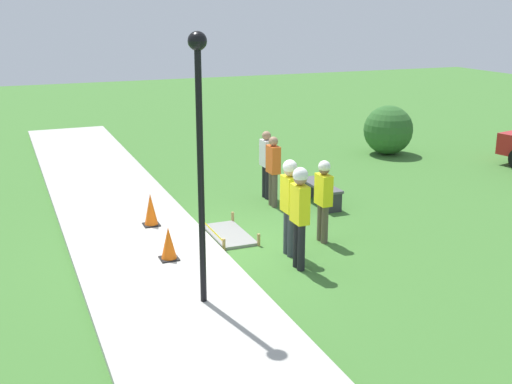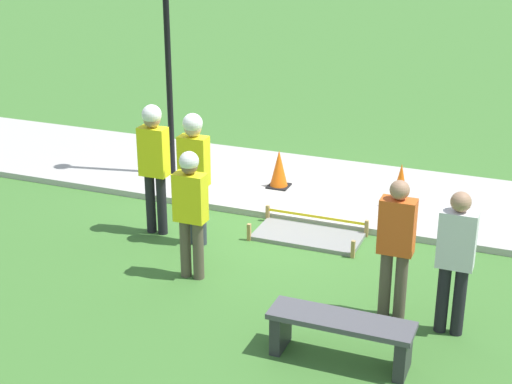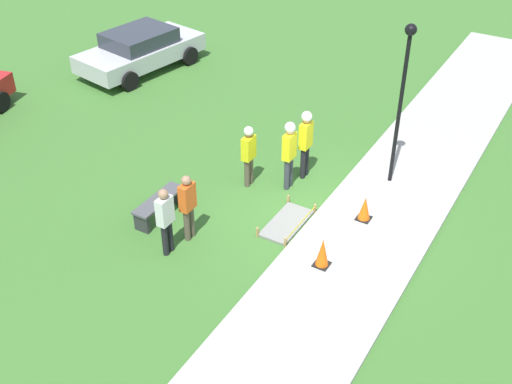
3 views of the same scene
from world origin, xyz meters
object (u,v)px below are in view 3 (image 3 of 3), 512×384
object	(u,v)px
traffic_cone_far_patch	(365,208)
lamppost_near	(403,84)
park_bench	(159,204)
bystander_in_gray_shirt	(165,218)
traffic_cone_near_patch	(322,252)
bystander_in_orange_shirt	(188,204)
worker_trainee	(249,151)
worker_assistant	(289,149)
worker_supervisor	(306,138)
parked_car_silver	(140,49)

from	to	relation	value
traffic_cone_far_patch	lamppost_near	bearing A→B (deg)	2.01
park_bench	bystander_in_gray_shirt	xyz separation A→B (m)	(-0.98, -0.99, 0.61)
traffic_cone_near_patch	bystander_in_orange_shirt	world-z (taller)	bystander_in_orange_shirt
worker_trainee	bystander_in_gray_shirt	xyz separation A→B (m)	(-3.26, 0.14, -0.04)
park_bench	lamppost_near	xyz separation A→B (m)	(4.18, -4.27, 2.47)
park_bench	lamppost_near	distance (m)	6.47
traffic_cone_far_patch	worker_trainee	bearing A→B (deg)	89.91
worker_assistant	worker_supervisor	bearing A→B (deg)	-9.55
traffic_cone_near_patch	worker_assistant	world-z (taller)	worker_assistant
worker_supervisor	traffic_cone_near_patch	bearing A→B (deg)	-147.06
park_bench	traffic_cone_near_patch	bearing A→B (deg)	-86.42
worker_supervisor	worker_assistant	world-z (taller)	worker_supervisor
bystander_in_gray_shirt	parked_car_silver	xyz separation A→B (m)	(7.62, 6.89, -0.22)
traffic_cone_near_patch	worker_supervisor	bearing A→B (deg)	32.94
traffic_cone_far_patch	parked_car_silver	world-z (taller)	parked_car_silver
traffic_cone_near_patch	lamppost_near	size ratio (longest dim) A/B	0.17
bystander_in_orange_shirt	bystander_in_gray_shirt	size ratio (longest dim) A/B	1.00
bystander_in_orange_shirt	traffic_cone_far_patch	bearing A→B (deg)	-51.38
worker_assistant	lamppost_near	xyz separation A→B (m)	(1.50, -2.19, 1.67)
traffic_cone_near_patch	lamppost_near	bearing A→B (deg)	-1.04
worker_trainee	bystander_in_gray_shirt	distance (m)	3.27
worker_trainee	bystander_in_orange_shirt	world-z (taller)	worker_trainee
lamppost_near	park_bench	bearing A→B (deg)	134.43
worker_trainee	bystander_in_gray_shirt	world-z (taller)	same
worker_assistant	bystander_in_gray_shirt	distance (m)	3.83
parked_car_silver	traffic_cone_near_patch	bearing A→B (deg)	-112.29
park_bench	parked_car_silver	size ratio (longest dim) A/B	0.32
traffic_cone_far_patch	worker_supervisor	world-z (taller)	worker_supervisor
traffic_cone_near_patch	traffic_cone_far_patch	xyz separation A→B (m)	(2.01, -0.14, -0.04)
worker_trainee	lamppost_near	xyz separation A→B (m)	(1.90, -3.13, 1.81)
bystander_in_orange_shirt	park_bench	bearing A→B (deg)	74.49
worker_supervisor	worker_assistant	size ratio (longest dim) A/B	1.01
lamppost_near	worker_trainee	bearing A→B (deg)	121.28
worker_supervisor	traffic_cone_far_patch	bearing A→B (deg)	-116.85
worker_assistant	parked_car_silver	distance (m)	8.91
worker_trainee	lamppost_near	world-z (taller)	lamppost_near
worker_assistant	bystander_in_gray_shirt	world-z (taller)	worker_assistant
worker_assistant	parked_car_silver	xyz separation A→B (m)	(3.96, 7.97, -0.40)
traffic_cone_near_patch	park_bench	world-z (taller)	traffic_cone_near_patch
park_bench	parked_car_silver	bearing A→B (deg)	41.61
lamppost_near	bystander_in_gray_shirt	bearing A→B (deg)	147.61
worker_trainee	lamppost_near	distance (m)	4.09
traffic_cone_far_patch	bystander_in_orange_shirt	world-z (taller)	bystander_in_orange_shirt
park_bench	bystander_in_gray_shirt	world-z (taller)	bystander_in_gray_shirt
worker_trainee	bystander_in_orange_shirt	distance (m)	2.59
worker_supervisor	bystander_in_gray_shirt	bearing A→B (deg)	164.59
bystander_in_orange_shirt	lamppost_near	size ratio (longest dim) A/B	0.40
traffic_cone_far_patch	worker_trainee	xyz separation A→B (m)	(0.01, 3.20, 0.59)
traffic_cone_near_patch	worker_trainee	size ratio (longest dim) A/B	0.41
park_bench	worker_trainee	world-z (taller)	worker_trainee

